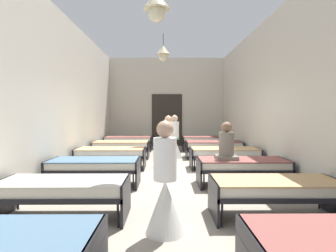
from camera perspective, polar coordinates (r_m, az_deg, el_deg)
ground_plane at (r=6.97m, az=0.02°, el=-10.62°), size 5.86×12.80×0.10m
room_shell at (r=7.99m, az=-0.07°, el=6.19°), size 5.66×12.40×4.07m
bed_left_row_1 at (r=4.50m, az=-20.72°, el=-11.99°), size 1.90×0.84×0.57m
bed_right_row_1 at (r=4.54m, az=21.20°, el=-11.85°), size 1.90×0.84×0.57m
bed_left_row_2 at (r=6.18m, az=-14.89°, el=-7.84°), size 1.90×0.84×0.57m
bed_right_row_2 at (r=6.21m, az=15.00°, el=-7.79°), size 1.90×0.84×0.57m
bed_left_row_3 at (r=7.91m, az=-11.63°, el=-5.45°), size 1.90×0.84×0.57m
bed_right_row_3 at (r=7.93m, az=11.52°, el=-5.42°), size 1.90×0.84×0.57m
bed_left_row_4 at (r=9.67m, az=-9.57°, el=-3.91°), size 1.90×0.84×0.57m
bed_right_row_4 at (r=9.69m, az=9.30°, el=-3.90°), size 1.90×0.84×0.57m
bed_left_row_5 at (r=11.44m, az=-8.15°, el=-2.85°), size 1.90×0.84×0.57m
bed_right_row_5 at (r=11.45m, az=7.77°, el=-2.84°), size 1.90×0.84×0.57m
nurse_near_aisle at (r=3.70m, az=-0.61°, el=-13.63°), size 0.52×0.52×1.49m
nurse_mid_aisle at (r=8.43m, az=0.07°, el=-4.25°), size 0.52×0.52×1.49m
nurse_far_aisle at (r=9.51m, az=1.35°, el=-3.44°), size 0.52×0.52×1.49m
patient_seated_primary at (r=6.03m, az=11.92°, el=-3.93°), size 0.44×0.44×0.80m
potted_plant at (r=11.06m, az=0.88°, el=-1.16°), size 0.58×0.58×1.28m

